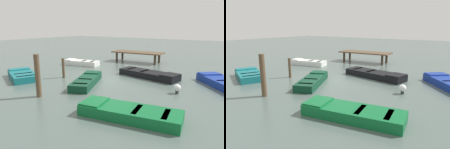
% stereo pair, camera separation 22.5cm
% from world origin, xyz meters
% --- Properties ---
extents(ground_plane, '(80.00, 80.00, 0.00)m').
position_xyz_m(ground_plane, '(0.00, 0.00, 0.00)').
color(ground_plane, '#4C5B56').
extents(dock_segment, '(4.75, 2.08, 0.95)m').
position_xyz_m(dock_segment, '(-1.71, 6.67, 0.83)').
color(dock_segment, brown).
rests_on(dock_segment, ground_plane).
extents(rowboat_black, '(4.16, 1.86, 0.46)m').
position_xyz_m(rowboat_black, '(1.61, 1.90, 0.22)').
color(rowboat_black, black).
rests_on(rowboat_black, ground_plane).
extents(rowboat_dark_green, '(2.37, 3.54, 0.46)m').
position_xyz_m(rowboat_dark_green, '(-0.63, -1.65, 0.22)').
color(rowboat_dark_green, '#0C3823').
rests_on(rowboat_dark_green, ground_plane).
extents(rowboat_green, '(3.90, 1.86, 0.46)m').
position_xyz_m(rowboat_green, '(3.60, -4.19, 0.22)').
color(rowboat_green, '#0F602D').
rests_on(rowboat_green, ground_plane).
extents(rowboat_white, '(3.10, 1.64, 0.46)m').
position_xyz_m(rowboat_white, '(-4.97, 2.65, 0.22)').
color(rowboat_white, silver).
rests_on(rowboat_white, ground_plane).
extents(rowboat_teal, '(3.26, 2.43, 0.46)m').
position_xyz_m(rowboat_teal, '(-4.92, -2.93, 0.22)').
color(rowboat_teal, '#14666B').
rests_on(rowboat_teal, ground_plane).
extents(rowboat_blue, '(3.14, 3.33, 0.46)m').
position_xyz_m(rowboat_blue, '(5.83, 2.41, 0.22)').
color(rowboat_blue, navy).
rests_on(rowboat_blue, ground_plane).
extents(mooring_piling_center, '(0.18, 0.18, 1.28)m').
position_xyz_m(mooring_piling_center, '(-2.93, -1.28, 0.64)').
color(mooring_piling_center, brown).
rests_on(mooring_piling_center, ground_plane).
extents(mooring_piling_far_left, '(0.25, 0.25, 2.04)m').
position_xyz_m(mooring_piling_far_left, '(-1.12, -4.54, 1.02)').
color(mooring_piling_far_left, brown).
rests_on(mooring_piling_far_left, ground_plane).
extents(marker_buoy, '(0.36, 0.36, 0.48)m').
position_xyz_m(marker_buoy, '(4.18, -0.36, 0.29)').
color(marker_buoy, '#262626').
rests_on(marker_buoy, ground_plane).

